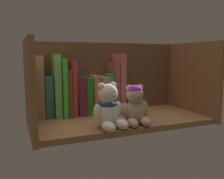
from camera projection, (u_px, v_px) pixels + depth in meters
The scene contains 20 objects.
shelf_board at pixel (121, 120), 93.54cm from camera, with size 64.49×30.25×2.00cm, color olive.
shelf_back_panel at pixel (107, 79), 105.97cm from camera, with size 66.89×1.20×31.16cm, color brown.
shelf_side_panel_left at pixel (29, 87), 79.13cm from camera, with size 1.60×32.65×31.16cm, color olive.
shelf_side_panel_right at pixel (192, 80), 103.99cm from camera, with size 1.60×32.65×31.16cm, color olive.
book_0 at pixel (38, 87), 92.72cm from camera, with size 3.47×9.43×23.77cm, color #8A7453.
book_1 at pixel (48, 97), 94.59cm from camera, with size 3.02×9.58×15.81cm, color #2E655F.
book_2 at pixel (56, 85), 95.16cm from camera, with size 2.49×12.37×24.24cm, color #64BD63.
book_3 at pixel (62, 87), 96.17cm from camera, with size 1.73×14.68×22.68cm, color green.
book_4 at pixel (67, 93), 97.23cm from camera, with size 1.63×12.81×18.13cm, color brown.
book_5 at pixel (72, 88), 97.77cm from camera, with size 1.87×11.35×21.49cm, color #B93939.
book_6 at pixel (79, 95), 99.21cm from camera, with size 3.09×12.29×15.64cm, color #5B213D.
book_7 at pixel (86, 95), 100.44cm from camera, with size 2.67×11.28×15.07cm, color #238221.
book_8 at pixel (93, 94), 101.51cm from camera, with size 2.65×12.31×15.77cm, color #BF7A54.
book_9 at pixel (101, 94), 102.76cm from camera, with size 3.16×14.96×15.19cm, color tan.
book_10 at pixel (107, 92), 103.71cm from camera, with size 1.75×13.50×16.36cm, color green.
book_11 at pixel (111, 86), 104.20cm from camera, with size 1.98×14.66×21.20cm, color #A25050.
book_12 at pixel (117, 82), 104.91cm from camera, with size 2.46×14.74×24.58cm, color #CE6767.
teddy_bear_larger at pixel (109, 109), 79.56cm from camera, with size 11.48×11.83×15.14cm.
teddy_bear_smaller at pixel (135, 106), 83.81cm from camera, with size 10.07×10.22×13.80cm.
pillar_candle at pixel (142, 108), 98.03cm from camera, with size 4.44×4.44×5.65cm, color #2D7A66.
Camera 1 is at (-37.92, -82.86, 25.49)cm, focal length 38.94 mm.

